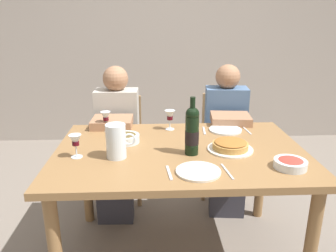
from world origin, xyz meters
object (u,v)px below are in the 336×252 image
chair_left (120,140)px  diner_left (116,137)px  dinner_plate_left_setting (198,171)px  baked_tart (230,146)px  wine_glass_left_diner (170,116)px  salad_bowl (290,163)px  dining_table (180,163)px  wine_glass_centre (106,117)px  wine_bottle (192,131)px  wine_glass_right_diner (75,141)px  chair_right (222,137)px  olive_bowl (126,138)px  water_pitcher (116,143)px  dinner_plate_right_setting (225,130)px  diner_right (227,133)px

chair_left → diner_left: 0.26m
diner_left → dinner_plate_left_setting: bearing=120.5°
baked_tart → wine_glass_left_diner: 0.53m
wine_glass_left_diner → salad_bowl: bearing=-47.4°
dining_table → diner_left: bearing=125.9°
dining_table → wine_glass_centre: (-0.49, 0.37, 0.19)m
wine_bottle → chair_left: 1.14m
dining_table → wine_glass_right_diner: bearing=-171.0°
wine_glass_right_diner → diner_left: diner_left is taller
chair_right → olive_bowl: bearing=49.9°
baked_tart → wine_glass_left_diner: (-0.34, 0.40, 0.07)m
water_pitcher → dinner_plate_left_setting: size_ratio=0.84×
wine_glass_left_diner → dinner_plate_left_setting: bearing=-80.9°
dinner_plate_right_setting → chair_left: (-0.79, 0.54, -0.27)m
salad_bowl → wine_glass_right_diner: 1.18m
wine_glass_left_diner → diner_right: bearing=32.1°
water_pitcher → diner_right: diner_right is taller
dinner_plate_right_setting → salad_bowl: bearing=-70.7°
dining_table → baked_tart: bearing=-5.7°
salad_bowl → wine_glass_right_diner: bearing=170.5°
baked_tart → diner_left: 1.01m
wine_glass_left_diner → wine_glass_centre: 0.45m
diner_right → dinner_plate_right_setting: bearing=80.5°
water_pitcher → wine_glass_right_diner: size_ratio=1.45×
chair_left → baked_tart: bearing=131.6°
chair_left → diner_right: diner_right is taller
wine_bottle → chair_right: (0.40, 0.98, -0.41)m
dining_table → diner_left: 0.77m
baked_tart → dinner_plate_left_setting: (-0.23, -0.29, -0.02)m
salad_bowl → chair_left: (-1.01, 1.15, -0.29)m
baked_tart → wine_glass_centre: size_ratio=2.01×
diner_right → wine_glass_right_diner: bearing=41.8°
dining_table → salad_bowl: 0.64m
water_pitcher → baked_tart: (0.67, 0.08, -0.06)m
wine_glass_right_diner → wine_glass_centre: bearing=77.0°
wine_glass_left_diner → diner_left: bearing=147.9°
salad_bowl → baked_tart: bearing=135.3°
wine_glass_left_diner → dinner_plate_left_setting: 0.70m
baked_tart → chair_left: chair_left is taller
wine_glass_centre → diner_right: size_ratio=0.12×
chair_right → diner_right: bearing=90.9°
wine_glass_left_diner → diner_right: size_ratio=0.12×
dinner_plate_left_setting → olive_bowl: bearing=131.8°
dining_table → chair_left: (-0.45, 0.86, -0.17)m
wine_glass_left_diner → wine_glass_right_diner: size_ratio=1.04×
salad_bowl → dinner_plate_left_setting: size_ratio=0.74×
wine_glass_centre → diner_left: bearing=81.9°
olive_bowl → wine_glass_left_diner: bearing=39.6°
wine_bottle → wine_glass_centre: bearing=141.0°
wine_glass_left_diner → chair_left: size_ratio=0.16×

